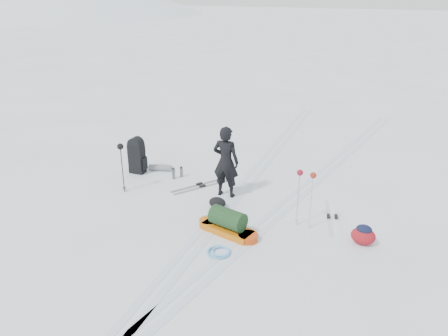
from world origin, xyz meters
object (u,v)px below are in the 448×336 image
Objects in this scene: skier at (226,162)px; pulk_sled at (228,224)px; expedition_rucksack at (140,156)px; ski_poles_black at (121,152)px.

pulk_sled is (0.78, -1.55, -0.66)m from skier.
pulk_sled is 3.91m from expedition_rucksack.
skier is at bearing -9.62° from expedition_rucksack.
ski_poles_black is (-3.11, 0.68, 0.81)m from pulk_sled.
pulk_sled is at bearing -18.50° from ski_poles_black.
skier is at bearing 14.31° from ski_poles_black.
expedition_rucksack is at bearing 163.11° from pulk_sled.
pulk_sled is 3.29m from ski_poles_black.
ski_poles_black reaches higher than pulk_sled.
expedition_rucksack is 0.81× the size of ski_poles_black.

